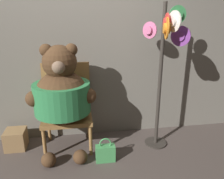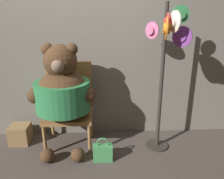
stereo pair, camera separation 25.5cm
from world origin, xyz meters
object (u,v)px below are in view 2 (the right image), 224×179
Objects in this scene: hat_display_rack at (165,61)px; handbag_on_ground at (103,152)px; chair at (69,103)px; teddy_bear at (63,92)px.

handbag_on_ground is at bearing -163.52° from hat_display_rack.
handbag_on_ground is at bearing -46.96° from chair.
chair is 0.60× the size of hat_display_rack.
handbag_on_ground is (0.46, -0.27, -0.64)m from teddy_bear.
chair reaches higher than handbag_on_ground.
hat_display_rack is at bearing 16.48° from handbag_on_ground.
hat_display_rack is at bearing -12.07° from chair.
handbag_on_ground is (0.42, -0.45, -0.43)m from chair.
hat_display_rack is 5.92× the size of handbag_on_ground.
hat_display_rack is (1.13, -0.24, 0.58)m from chair.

